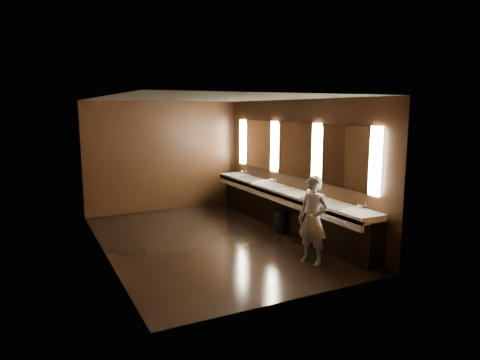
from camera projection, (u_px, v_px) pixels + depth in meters
name	position (u px, v px, depth m)	size (l,w,h in m)	color
floor	(210.00, 241.00, 8.54)	(6.00, 6.00, 0.00)	black
ceiling	(208.00, 98.00, 8.09)	(4.00, 6.00, 0.02)	#2D2D2B
wall_back	(164.00, 156.00, 10.96)	(4.00, 0.02, 2.80)	black
wall_front	(296.00, 200.00, 5.67)	(4.00, 0.02, 2.80)	black
wall_left	(102.00, 179.00, 7.43)	(0.02, 6.00, 2.80)	black
wall_right	(295.00, 165.00, 9.20)	(0.02, 6.00, 2.80)	black
sink_counter	(286.00, 207.00, 9.26)	(0.55, 5.40, 1.01)	black
mirror_band	(294.00, 149.00, 9.14)	(0.06, 5.03, 1.15)	#FDE8C2
person	(313.00, 220.00, 7.20)	(0.55, 0.36, 1.51)	#879DC9
trash_bin	(281.00, 221.00, 9.05)	(0.32, 0.32, 0.50)	black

